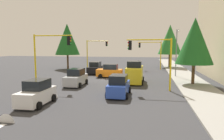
# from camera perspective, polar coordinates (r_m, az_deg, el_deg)

# --- Properties ---
(ground_plane) EXTENTS (120.00, 120.00, 0.00)m
(ground_plane) POSITION_cam_1_polar(r_m,az_deg,el_deg) (28.58, -0.68, -2.67)
(ground_plane) COLOR #353538
(sidewalk_kerb) EXTENTS (80.00, 4.00, 0.15)m
(sidewalk_kerb) POSITION_cam_1_polar(r_m,az_deg,el_deg) (33.38, 19.06, -1.56)
(sidewalk_kerb) COLOR gray
(sidewalk_kerb) RESTS_ON ground
(lane_arrow_near) EXTENTS (2.40, 1.10, 1.10)m
(lane_arrow_near) POSITION_cam_1_polar(r_m,az_deg,el_deg) (18.80, -16.75, -7.84)
(lane_arrow_near) COLOR silver
(lane_arrow_near) RESTS_ON ground
(lane_arrow_mid) EXTENTS (2.40, 1.10, 1.10)m
(lane_arrow_mid) POSITION_cam_1_polar(r_m,az_deg,el_deg) (13.98, -28.32, -13.41)
(lane_arrow_mid) COLOR silver
(lane_arrow_mid) RESTS_ON ground
(traffic_signal_near_right) EXTENTS (0.36, 4.59, 5.91)m
(traffic_signal_near_right) POSITION_cam_1_polar(r_m,az_deg,el_deg) (24.38, -16.90, 5.31)
(traffic_signal_near_right) COLOR yellow
(traffic_signal_near_right) RESTS_ON ground
(traffic_signal_far_left) EXTENTS (0.36, 4.59, 5.50)m
(traffic_signal_far_left) POSITION_cam_1_polar(r_m,az_deg,el_deg) (41.68, 10.79, 5.52)
(traffic_signal_far_left) COLOR yellow
(traffic_signal_far_left) RESTS_ON ground
(traffic_signal_near_left) EXTENTS (0.36, 4.59, 5.40)m
(traffic_signal_near_left) POSITION_cam_1_polar(r_m,az_deg,el_deg) (21.69, 11.04, 4.45)
(traffic_signal_near_left) COLOR yellow
(traffic_signal_near_left) RESTS_ON ground
(traffic_signal_far_right) EXTENTS (0.36, 4.59, 5.80)m
(traffic_signal_far_right) POSITION_cam_1_polar(r_m,az_deg,el_deg) (43.14, -4.59, 5.91)
(traffic_signal_far_right) COLOR yellow
(traffic_signal_far_right) RESTS_ON ground
(street_lamp_curbside) EXTENTS (2.15, 0.28, 7.00)m
(street_lamp_curbside) POSITION_cam_1_polar(r_m,az_deg,el_deg) (31.52, 17.38, 5.84)
(street_lamp_curbside) COLOR slate
(street_lamp_curbside) RESTS_ON ground
(tree_opposite_side) EXTENTS (4.93, 4.93, 9.04)m
(tree_opposite_side) POSITION_cam_1_polar(r_m,az_deg,el_deg) (42.96, -12.21, 8.25)
(tree_opposite_side) COLOR brown
(tree_opposite_side) RESTS_ON ground
(tree_roadside_far) EXTENTS (4.94, 4.94, 9.06)m
(tree_roadside_far) POSITION_cam_1_polar(r_m,az_deg,el_deg) (45.88, 15.65, 8.06)
(tree_roadside_far) COLOR brown
(tree_roadside_far) RESTS_ON ground
(tree_roadside_near) EXTENTS (4.31, 4.31, 7.88)m
(tree_roadside_near) POSITION_cam_1_polar(r_m,az_deg,el_deg) (26.18, 21.77, 7.38)
(tree_roadside_near) COLOR brown
(tree_roadside_near) RESTS_ON ground
(delivery_van_yellow) EXTENTS (4.80, 2.22, 2.77)m
(delivery_van_yellow) POSITION_cam_1_polar(r_m,az_deg,el_deg) (26.05, 6.27, -0.76)
(delivery_van_yellow) COLOR yellow
(delivery_van_yellow) RESTS_ON ground
(car_red) EXTENTS (3.94, 2.06, 1.98)m
(car_red) POSITION_cam_1_polar(r_m,az_deg,el_deg) (37.18, 6.34, 0.84)
(car_red) COLOR red
(car_red) RESTS_ON ground
(car_orange) EXTENTS (2.01, 3.72, 1.98)m
(car_orange) POSITION_cam_1_polar(r_m,az_deg,el_deg) (30.46, -0.62, -0.39)
(car_orange) COLOR orange
(car_orange) RESTS_ON ground
(car_silver) EXTENTS (3.91, 2.03, 1.98)m
(car_silver) POSITION_cam_1_polar(r_m,az_deg,el_deg) (24.57, -9.89, -2.17)
(car_silver) COLOR #B2B5BA
(car_silver) RESTS_ON ground
(car_white) EXTENTS (3.76, 1.94, 1.98)m
(car_white) POSITION_cam_1_polar(r_m,az_deg,el_deg) (17.44, -20.00, -6.07)
(car_white) COLOR white
(car_white) RESTS_ON ground
(car_blue) EXTENTS (3.96, 2.00, 1.98)m
(car_blue) POSITION_cam_1_polar(r_m,az_deg,el_deg) (19.26, 1.86, -4.49)
(car_blue) COLOR blue
(car_blue) RESTS_ON ground
(car_black) EXTENTS (4.12, 2.09, 1.98)m
(car_black) POSITION_cam_1_polar(r_m,az_deg,el_deg) (34.85, -4.66, 0.48)
(car_black) COLOR black
(car_black) RESTS_ON ground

